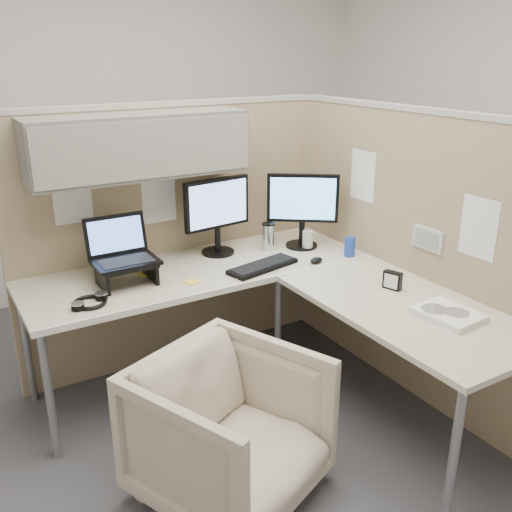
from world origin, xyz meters
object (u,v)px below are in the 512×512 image
monitor_left (217,210)px  keyboard (263,266)px  desk (272,290)px  office_chair (230,424)px

monitor_left → keyboard: monitor_left is taller
monitor_left → keyboard: 0.46m
desk → keyboard: keyboard is taller
office_chair → keyboard: size_ratio=1.68×
monitor_left → desk: bearing=-93.9°
desk → keyboard: bearing=71.3°
office_chair → keyboard: 1.03m
desk → keyboard: 0.23m
desk → office_chair: 0.82m
keyboard → monitor_left: bearing=93.7°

